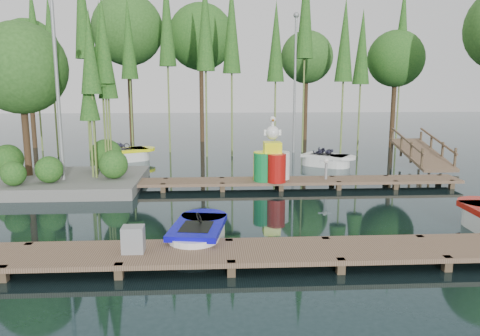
{
  "coord_description": "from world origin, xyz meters",
  "views": [
    {
      "loc": [
        -0.33,
        -13.67,
        3.7
      ],
      "look_at": [
        0.5,
        0.5,
        1.1
      ],
      "focal_mm": 35.0,
      "sensor_mm": 36.0,
      "label": 1
    }
  ],
  "objects": [
    {
      "name": "utility_cabinet",
      "position": [
        -1.96,
        -4.5,
        0.57
      ],
      "size": [
        0.44,
        0.37,
        0.54
      ],
      "primitive_type": "cube",
      "color": "gray",
      "rests_on": "near_dock"
    },
    {
      "name": "near_dock",
      "position": [
        0.0,
        -4.5,
        0.23
      ],
      "size": [
        18.0,
        1.5,
        0.5
      ],
      "color": "brown",
      "rests_on": "ground"
    },
    {
      "name": "lamp_rear",
      "position": [
        4.0,
        11.0,
        4.26
      ],
      "size": [
        0.3,
        0.3,
        7.25
      ],
      "color": "gray",
      "rests_on": "ground"
    },
    {
      "name": "seagull_post",
      "position": [
        3.69,
        2.5,
        0.81
      ],
      "size": [
        0.47,
        0.25,
        0.75
      ],
      "color": "gray",
      "rests_on": "far_dock"
    },
    {
      "name": "yellow_barrel",
      "position": [
        1.43,
        2.5,
        0.8
      ],
      "size": [
        0.67,
        0.67,
        1.0
      ],
      "primitive_type": "cylinder",
      "color": "#F9FF0D",
      "rests_on": "far_dock"
    },
    {
      "name": "island",
      "position": [
        -6.3,
        3.29,
        3.18
      ],
      "size": [
        6.2,
        4.2,
        6.75
      ],
      "color": "slate",
      "rests_on": "ground"
    },
    {
      "name": "far_dock",
      "position": [
        1.0,
        2.5,
        0.23
      ],
      "size": [
        15.0,
        1.2,
        0.5
      ],
      "color": "brown",
      "rests_on": "ground"
    },
    {
      "name": "ramp",
      "position": [
        9.0,
        6.5,
        0.59
      ],
      "size": [
        1.5,
        3.94,
        1.49
      ],
      "color": "brown",
      "rests_on": "ground"
    },
    {
      "name": "drum_cluster",
      "position": [
        1.77,
        2.34,
        0.96
      ],
      "size": [
        1.31,
        1.2,
        2.26
      ],
      "color": "#0D7735",
      "rests_on": "far_dock"
    },
    {
      "name": "boat_white_far",
      "position": [
        4.76,
        6.77,
        0.26
      ],
      "size": [
        2.68,
        2.36,
        1.18
      ],
      "rotation": [
        0.0,
        0.0,
        0.08
      ],
      "color": "white",
      "rests_on": "ground"
    },
    {
      "name": "boat_blue",
      "position": [
        -0.68,
        -3.33,
        0.24
      ],
      "size": [
        1.47,
        2.59,
        0.82
      ],
      "rotation": [
        0.0,
        0.0,
        -0.16
      ],
      "color": "white",
      "rests_on": "ground"
    },
    {
      "name": "tree_screen",
      "position": [
        -2.04,
        10.6,
        6.12
      ],
      "size": [
        34.42,
        18.53,
        10.31
      ],
      "color": "#3E2B1A",
      "rests_on": "ground"
    },
    {
      "name": "ground_plane",
      "position": [
        0.0,
        0.0,
        0.0
      ],
      "size": [
        90.0,
        90.0,
        0.0
      ],
      "primitive_type": "plane",
      "color": "#1B2F32"
    },
    {
      "name": "boat_yellow_far",
      "position": [
        -4.54,
        8.73,
        0.29
      ],
      "size": [
        3.01,
        2.36,
        1.38
      ],
      "rotation": [
        0.0,
        0.0,
        0.13
      ],
      "color": "white",
      "rests_on": "ground"
    },
    {
      "name": "lamp_island",
      "position": [
        -5.5,
        2.5,
        4.26
      ],
      "size": [
        0.3,
        0.3,
        7.25
      ],
      "color": "gray",
      "rests_on": "ground"
    }
  ]
}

